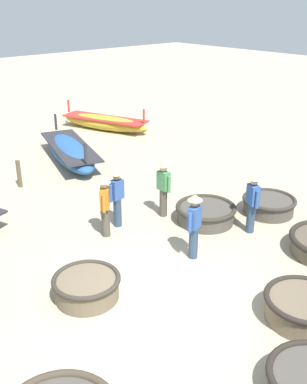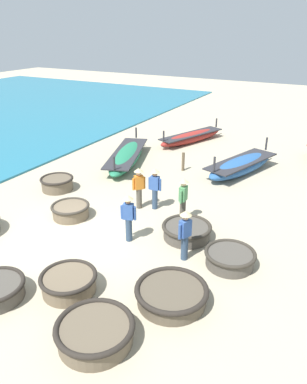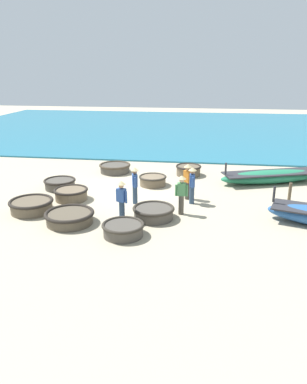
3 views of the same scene
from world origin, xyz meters
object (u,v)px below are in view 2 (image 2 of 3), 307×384
Objects in this scene: coracle_front_left at (69,282)px; coracle_nearest at (187,231)px; mooring_post_inland at (183,162)px; fisherman_with_hat at (128,215)px; coracle_front_right at (172,294)px; coracle_upturned at (230,258)px; long_boat_red_hull at (241,165)px; fisherman_standing_right at (155,186)px; coracle_weathered at (71,210)px; long_boat_ochre_hull at (191,137)px; long_boat_green_hull at (127,156)px; fisherman_crouching at (185,232)px; coracle_center at (57,183)px; fisherman_hauling at (139,185)px; fisherman_standing_left at (183,197)px; coracle_far_left at (95,332)px.

coracle_front_left is 0.92× the size of coracle_nearest.
mooring_post_inland reaches higher than coracle_nearest.
fisherman_with_hat reaches higher than mooring_post_inland.
coracle_front_right is 2.47m from coracle_upturned.
fisherman_standing_right is at bearing -109.24° from long_boat_red_hull.
coracle_front_left reaches higher than coracle_weathered.
long_boat_green_hull is (-1.53, -5.01, 0.02)m from long_boat_ochre_hull.
fisherman_standing_right is at bearing -75.90° from long_boat_ochre_hull.
long_boat_red_hull is 5.31× the size of mooring_post_inland.
long_boat_red_hull is 2.95× the size of fisherman_crouching.
coracle_upturned is at bearing -12.74° from coracle_center.
fisherman_with_hat is at bearing -77.20° from long_boat_ochre_hull.
fisherman_hauling is at bearing -52.87° from long_boat_green_hull.
fisherman_hauling is (-4.35, 2.06, 0.69)m from coracle_upturned.
fisherman_standing_right reaches higher than coracle_center.
coracle_center reaches higher than coracle_nearest.
coracle_center reaches higher than coracle_front_left.
coracle_center reaches higher than coracle_upturned.
coracle_center is at bearing 171.03° from coracle_nearest.
long_boat_green_hull is (-4.09, 9.54, 0.06)m from coracle_front_left.
fisherman_standing_left and fisherman_crouching have the same top height.
fisherman_crouching reaches higher than coracle_upturned.
coracle_center is 1.55× the size of mooring_post_inland.
fisherman_standing_right is 2.54m from fisherman_with_hat.
long_boat_red_hull reaches higher than coracle_front_right.
fisherman_with_hat is 2.08m from fisherman_crouching.
coracle_nearest is 0.88× the size of coracle_front_right.
coracle_upturned is at bearing -55.88° from mooring_post_inland.
coracle_center is at bearing 157.00° from fisherman_with_hat.
fisherman_with_hat reaches higher than coracle_upturned.
fisherman_standing_left is at bearing -66.16° from mooring_post_inland.
long_boat_ochre_hull is at bearing 102.80° from fisherman_with_hat.
coracle_front_right is at bearing -109.61° from coracle_upturned.
coracle_center is 9.10m from coracle_far_left.
coracle_nearest is at bearing -67.88° from long_boat_ochre_hull.
fisherman_with_hat is at bearing -57.56° from long_boat_green_hull.
mooring_post_inland is at bearing 124.12° from coracle_upturned.
fisherman_standing_right is (4.63, 0.40, 0.65)m from coracle_center.
coracle_far_left is 1.11× the size of fisherman_with_hat.
fisherman_with_hat is at bearing 140.86° from coracle_front_right.
fisherman_hauling reaches higher than coracle_front_left.
fisherman_standing_left is 5.19m from mooring_post_inland.
coracle_front_left is 0.27× the size of long_boat_green_hull.
long_boat_ochre_hull is at bearing 99.98° from coracle_front_left.
coracle_front_left is at bearing -98.29° from long_boat_red_hull.
fisherman_with_hat is (4.15, -6.53, 0.61)m from long_boat_green_hull.
coracle_front_right reaches higher than coracle_upturned.
coracle_nearest is 2.55m from fisherman_standing_right.
fisherman_hauling is (-3.52, 4.38, 0.69)m from coracle_front_right.
coracle_upturned is at bearing -1.59° from coracle_weathered.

